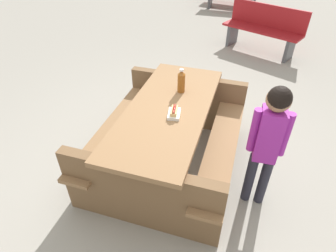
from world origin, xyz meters
name	(u,v)px	position (x,y,z in m)	size (l,w,h in m)	color
ground_plane	(168,163)	(0.00, 0.00, 0.00)	(30.00, 30.00, 0.00)	gray
picnic_table	(168,132)	(0.00, 0.00, 0.44)	(1.91, 1.54, 0.75)	olive
soda_bottle	(181,81)	(-0.32, 0.07, 0.87)	(0.08, 0.08, 0.26)	brown
hotdog_tray	(174,112)	(0.11, 0.08, 0.78)	(0.19, 0.13, 0.08)	white
child_in_coat	(269,135)	(0.30, 0.91, 0.81)	(0.20, 0.31, 1.26)	#262633
park_bench_near	(263,28)	(-3.48, 1.08, 0.45)	(1.06, 1.51, 0.85)	maroon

